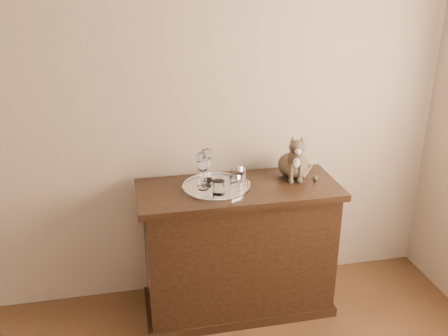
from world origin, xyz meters
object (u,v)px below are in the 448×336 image
Objects in this scene: wine_glass_a at (202,168)px; tumbler_a at (236,184)px; wine_glass_c at (203,172)px; tumbler_c at (239,177)px; cat at (294,154)px; wine_glass_d at (206,171)px; sideboard at (238,249)px; wine_glass_b at (207,164)px; tray at (216,187)px; tumbler_b at (219,187)px.

wine_glass_a reaches higher than tumbler_a.
wine_glass_c is 2.38× the size of tumbler_a.
cat reaches higher than tumbler_c.
wine_glass_d is 2.30× the size of tumbler_a.
tumbler_c is (0.21, -0.04, -0.05)m from wine_glass_a.
wine_glass_b reaches higher than sideboard.
tumbler_a is at bearing -35.18° from wine_glass_a.
cat reaches higher than wine_glass_d.
tumbler_a is (-0.03, -0.06, 0.47)m from sideboard.
cat reaches higher than sideboard.
wine_glass_c is 1.04× the size of wine_glass_d.
tray is 1.95× the size of wine_glass_a.
wine_glass_b is 2.60× the size of tumbler_b.
wine_glass_c reaches higher than wine_glass_d.
tray is at bearing 142.38° from tumbler_a.
cat is (0.58, 0.09, 0.04)m from wine_glass_c.
tray is 4.10× the size of tumbler_c.
wine_glass_d is at bearing -103.86° from wine_glass_b.
wine_glass_d is (-0.19, 0.04, 0.53)m from sideboard.
tumbler_b is 0.18m from tumbler_c.
wine_glass_d reaches higher than tumbler_c.
tumbler_a is 0.09m from tumbler_c.
wine_glass_b reaches higher than tumbler_a.
tray is 0.13m from tumbler_a.
tumbler_b is at bearing -82.00° from wine_glass_b.
wine_glass_b is at bearing 150.45° from tumbler_c.
wine_glass_a is at bearing 130.40° from wine_glass_d.
wine_glass_c is 0.13m from tumbler_b.
tumbler_b is 0.28× the size of cat.
cat is (0.50, 0.08, 0.14)m from tray.
tumbler_a is 0.44m from cat.
sideboard is at bearing -154.32° from cat.
tray is 1.92× the size of wine_glass_b.
wine_glass_b is 0.12m from wine_glass_c.
sideboard is at bearing -100.74° from tumbler_c.
wine_glass_c is 2.04× the size of tumbler_c.
wine_glass_d is at bearing -49.60° from wine_glass_a.
tumbler_b is at bearing -68.42° from wine_glass_d.
wine_glass_d reaches higher than tumbler_b.
tumbler_a is (0.14, -0.18, -0.06)m from wine_glass_b.
wine_glass_a is at bearing 148.20° from tray.
tumbler_b is at bearing -64.74° from wine_glass_a.
tumbler_a is at bearing -147.17° from cat.
tumbler_c is at bearing -157.15° from cat.
wine_glass_c is 0.20m from tumbler_a.
wine_glass_a is at bearing 115.26° from tumbler_b.
tumbler_b reaches higher than tray.
tumbler_c is (0.00, 0.02, 0.48)m from sideboard.
wine_glass_c is at bearing -111.38° from wine_glass_b.
wine_glass_c is 0.68× the size of cat.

